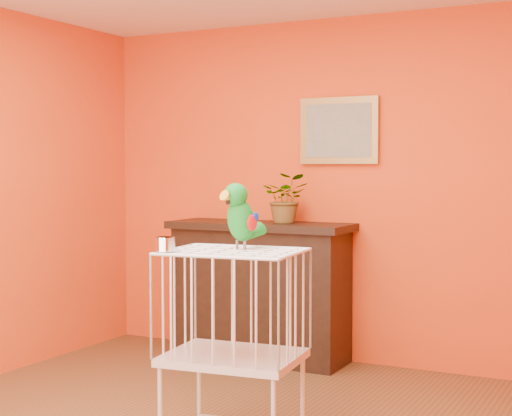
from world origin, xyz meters
The scene contains 7 objects.
room_shell centered at (0.00, 0.00, 1.58)m, with size 4.50×4.50×4.50m.
console_cabinet centered at (-0.56, 2.00, 0.53)m, with size 1.42×0.51×1.05m.
potted_plant centered at (-0.34, 2.06, 1.20)m, with size 0.34×0.38×0.29m, color #26722D.
framed_picture centered at (0.00, 2.22, 1.75)m, with size 0.62×0.04×0.50m.
birdcage centered at (0.20, 0.20, 0.54)m, with size 0.73×0.59×1.05m.
feed_cup centered at (-0.07, -0.02, 1.09)m, with size 0.10×0.10×0.07m, color silver.
parrot centered at (0.21, 0.28, 1.22)m, with size 0.18×0.32×0.35m.
Camera 1 is at (2.14, -3.32, 1.48)m, focal length 55.00 mm.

